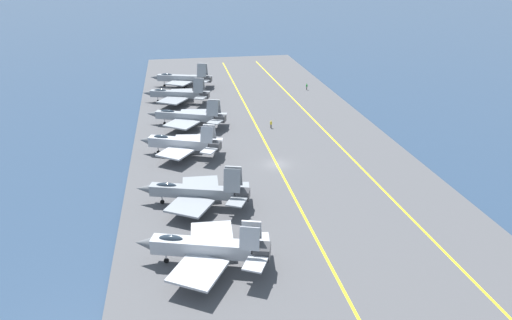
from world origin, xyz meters
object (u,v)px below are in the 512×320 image
at_px(parked_jet_fourth, 181,143).
at_px(parked_jet_third, 196,192).
at_px(crew_green_vest, 307,86).
at_px(crew_yellow_vest, 271,124).
at_px(parked_jet_seventh, 182,78).
at_px(parked_jet_second, 204,248).
at_px(parked_jet_sixth, 178,94).
at_px(parked_jet_fifth, 188,116).

bearing_deg(parked_jet_fourth, parked_jet_third, -175.33).
distance_m(crew_green_vest, crew_yellow_vest, 31.71).
relative_size(parked_jet_third, crew_yellow_vest, 9.95).
xyz_separation_m(parked_jet_third, crew_yellow_vest, (29.85, -17.11, -1.36)).
relative_size(parked_jet_fourth, crew_green_vest, 8.81).
distance_m(parked_jet_third, parked_jet_seventh, 66.01).
height_order(parked_jet_third, crew_green_vest, parked_jet_third).
bearing_deg(parked_jet_second, parked_jet_third, 0.79).
bearing_deg(parked_jet_fourth, parked_jet_sixth, -0.03).
distance_m(parked_jet_second, parked_jet_sixth, 65.36).
relative_size(parked_jet_second, crew_yellow_vest, 9.54).
distance_m(parked_jet_second, parked_jet_seventh, 80.16).
bearing_deg(parked_jet_second, parked_jet_seventh, 0.08).
relative_size(parked_jet_fourth, parked_jet_seventh, 0.88).
relative_size(crew_green_vest, crew_yellow_vest, 1.05).
height_order(parked_jet_third, parked_jet_fourth, parked_jet_third).
distance_m(parked_jet_fourth, crew_green_vest, 51.85).
xyz_separation_m(parked_jet_second, parked_jet_third, (14.15, 0.19, -0.23)).
distance_m(parked_jet_seventh, crew_yellow_vest, 40.00).
height_order(parked_jet_fourth, crew_yellow_vest, parked_jet_fourth).
bearing_deg(parked_jet_fifth, parked_jet_seventh, 0.28).
relative_size(parked_jet_second, crew_green_vest, 9.12).
bearing_deg(parked_jet_fourth, crew_yellow_vest, -58.65).
height_order(parked_jet_second, parked_jet_third, parked_jet_third).
height_order(parked_jet_third, parked_jet_sixth, parked_jet_third).
bearing_deg(parked_jet_seventh, crew_yellow_vest, -154.80).
bearing_deg(crew_yellow_vest, crew_green_vest, -29.33).
bearing_deg(crew_yellow_vest, parked_jet_seventh, 25.20).
distance_m(parked_jet_seventh, crew_green_vest, 33.68).
bearing_deg(parked_jet_fourth, crew_green_vest, -41.22).
xyz_separation_m(parked_jet_seventh, crew_yellow_vest, (-36.16, -17.02, -1.60)).
height_order(parked_jet_sixth, crew_yellow_vest, parked_jet_sixth).
xyz_separation_m(parked_jet_second, parked_jet_fourth, (32.66, 1.71, -0.11)).
bearing_deg(parked_jet_fifth, parked_jet_sixth, 5.76).
bearing_deg(parked_jet_second, parked_jet_fifth, -0.06).
xyz_separation_m(parked_jet_fourth, crew_green_vest, (38.99, -34.15, -1.44)).
relative_size(parked_jet_fifth, crew_yellow_vest, 10.40).
xyz_separation_m(parked_jet_fourth, parked_jet_seventh, (47.50, -1.60, 0.12)).
bearing_deg(parked_jet_seventh, crew_green_vest, -104.65).
bearing_deg(parked_jet_fourth, parked_jet_second, -177.01).
bearing_deg(parked_jet_third, parked_jet_fourth, 4.67).
height_order(parked_jet_third, parked_jet_fifth, parked_jet_third).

